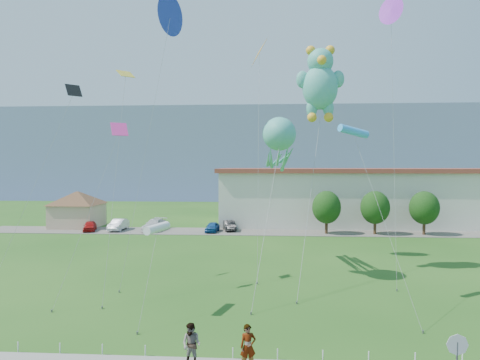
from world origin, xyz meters
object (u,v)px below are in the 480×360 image
parked_car_red (90,226)px  parked_car_silver (118,225)px  pedestrian_right (191,344)px  octopus_kite (279,144)px  parked_car_black (229,226)px  pedestrian_left (248,347)px  warehouse (427,196)px  parked_car_white (154,225)px  teddy_bear_kite (320,82)px  pavilion (78,206)px  stop_sign (457,351)px  parked_car_blue (212,227)px

parked_car_red → parked_car_silver: 3.64m
pedestrian_right → octopus_kite: 18.90m
parked_car_red → parked_car_black: 18.33m
pedestrian_left → parked_car_black: pedestrian_left is taller
warehouse → pedestrian_left: warehouse is taller
parked_car_white → parked_car_silver: bearing=-171.8°
teddy_bear_kite → warehouse: bearing=56.1°
parked_car_red → parked_car_white: 8.43m
pedestrian_right → pavilion: bearing=140.5°
stop_sign → warehouse: bearing=71.1°
pedestrian_right → parked_car_white: (-11.62, 37.54, -0.21)m
pedestrian_left → teddy_bear_kite: (5.13, 17.88, 14.50)m
pedestrian_right → parked_car_silver: (-16.45, 37.39, -0.22)m
parked_car_blue → teddy_bear_kite: 26.70m
warehouse → pedestrian_right: size_ratio=33.64×
pavilion → pedestrian_right: bearing=-59.9°
pedestrian_left → parked_car_white: (-14.06, 37.65, -0.24)m
stop_sign → parked_car_black: 41.79m
parked_car_blue → parked_car_black: parked_car_black is taller
parked_car_silver → parked_car_white: bearing=2.7°
pavilion → parked_car_red: 5.48m
parked_car_silver → pedestrian_right: bearing=-65.2°
warehouse → pedestrian_right: bearing=-120.0°
warehouse → parked_car_silver: (-43.16, -8.87, -3.34)m
stop_sign → octopus_kite: (-6.07, 17.84, 8.48)m
pedestrian_left → parked_car_silver: bearing=103.7°
pedestrian_left → parked_car_white: bearing=97.4°
warehouse → stop_sign: (-16.50, -48.21, -2.26)m
parked_car_silver → teddy_bear_kite: bearing=-38.2°
warehouse → pedestrian_left: (-24.27, -46.37, -3.09)m
pavilion → teddy_bear_kite: size_ratio=0.50×
parked_car_black → warehouse: bearing=3.1°
pedestrian_left → pedestrian_right: size_ratio=1.03×
pedestrian_left → pedestrian_right: (-2.43, 0.11, -0.02)m
parked_car_red → parked_car_silver: size_ratio=0.85×
octopus_kite → parked_car_white: bearing=126.1°
pedestrian_left → parked_car_red: pedestrian_left is taller
parked_car_white → teddy_bear_kite: bearing=-39.4°
stop_sign → pedestrian_right: 10.43m
parked_car_white → pedestrian_right: bearing=-66.3°
pedestrian_right → octopus_kite: octopus_kite is taller
parked_car_blue → pedestrian_left: bearing=-75.8°
octopus_kite → teddy_bear_kite: size_ratio=0.78×
parked_car_white → teddy_bear_kite: 31.24m
stop_sign → pedestrian_left: 8.03m
parked_car_red → parked_car_white: (8.37, 0.98, 0.10)m
teddy_bear_kite → stop_sign: bearing=-82.4°
warehouse → octopus_kite: (-22.57, -30.37, 6.22)m
pedestrian_right → parked_car_white: 39.30m
parked_car_red → parked_car_blue: bearing=-15.8°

